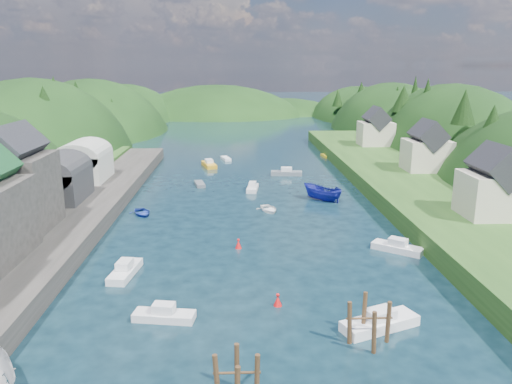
{
  "coord_description": "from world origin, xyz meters",
  "views": [
    {
      "loc": [
        -2.51,
        -31.92,
        19.21
      ],
      "look_at": [
        0.0,
        28.0,
        4.0
      ],
      "focal_mm": 35.0,
      "sensor_mm": 36.0,
      "label": 1
    }
  ],
  "objects_px": {
    "piling_cluster_far": "(369,326)",
    "channel_buoy_near": "(278,300)",
    "channel_buoy_far": "(238,244)",
    "piling_cluster_near": "(237,381)"
  },
  "relations": [
    {
      "from": "piling_cluster_far",
      "to": "channel_buoy_near",
      "type": "relative_size",
      "value": 3.47
    },
    {
      "from": "channel_buoy_near",
      "to": "channel_buoy_far",
      "type": "distance_m",
      "value": 13.84
    },
    {
      "from": "piling_cluster_far",
      "to": "channel_buoy_far",
      "type": "bearing_deg",
      "value": 115.1
    },
    {
      "from": "channel_buoy_far",
      "to": "piling_cluster_far",
      "type": "bearing_deg",
      "value": -64.9
    },
    {
      "from": "channel_buoy_far",
      "to": "channel_buoy_near",
      "type": "bearing_deg",
      "value": -76.88
    },
    {
      "from": "piling_cluster_near",
      "to": "channel_buoy_near",
      "type": "xyz_separation_m",
      "value": [
        3.41,
        11.8,
        -0.75
      ]
    },
    {
      "from": "piling_cluster_near",
      "to": "piling_cluster_far",
      "type": "relative_size",
      "value": 0.94
    },
    {
      "from": "channel_buoy_near",
      "to": "channel_buoy_far",
      "type": "bearing_deg",
      "value": 103.12
    },
    {
      "from": "piling_cluster_near",
      "to": "channel_buoy_far",
      "type": "distance_m",
      "value": 25.29
    },
    {
      "from": "piling_cluster_near",
      "to": "piling_cluster_far",
      "type": "height_order",
      "value": "piling_cluster_far"
    }
  ]
}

